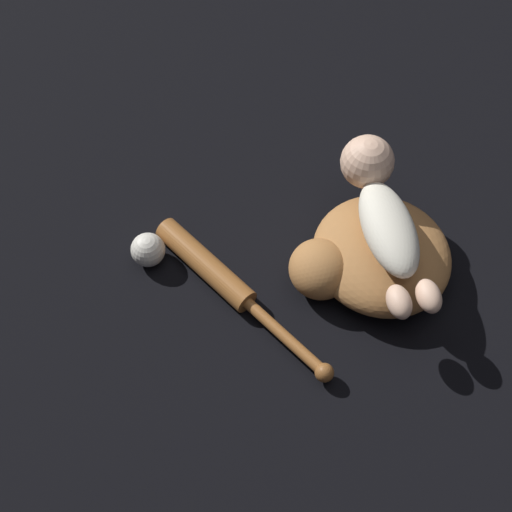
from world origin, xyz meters
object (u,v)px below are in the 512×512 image
baseball_glove (372,257)px  baseball_bat (222,279)px  baby_figure (382,206)px  baseball (148,250)px

baseball_glove → baseball_bat: baseball_glove is taller
baby_figure → baseball_glove: bearing=144.3°
baseball_bat → baby_figure: bearing=-97.5°
baseball → baseball_bat: bearing=-136.5°
baseball_glove → baseball_bat: bearing=73.4°
baby_figure → baseball_bat: (0.04, 0.32, -0.12)m
baby_figure → baseball_bat: bearing=82.5°
baby_figure → baseball: (0.16, 0.44, -0.11)m
baseball_bat → baseball: (0.12, 0.11, 0.01)m
baseball_glove → baseball_bat: size_ratio=0.78×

